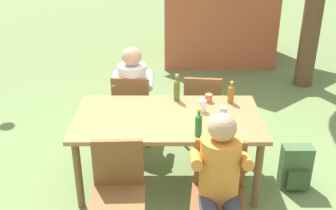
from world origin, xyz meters
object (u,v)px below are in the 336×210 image
at_px(bottle_green, 199,124).
at_px(bottle_olive, 177,89).
at_px(backpack_by_near_side, 296,168).
at_px(chair_near_left, 118,188).
at_px(cup_steel, 223,113).
at_px(person_in_white_shirt, 133,88).
at_px(person_in_plaid_shirt, 220,179).
at_px(chair_far_right, 202,105).
at_px(cup_terracotta, 209,98).
at_px(dining_table, 168,124).
at_px(cup_white, 202,106).
at_px(bottle_amber, 231,94).
at_px(chair_far_left, 133,105).
at_px(chair_near_right, 219,188).
at_px(cup_glass, 215,127).

relative_size(bottle_green, bottle_olive, 0.91).
bearing_deg(bottle_olive, backpack_by_near_side, -21.88).
bearing_deg(chair_near_left, cup_steel, 38.64).
xyz_separation_m(person_in_white_shirt, person_in_plaid_shirt, (0.81, -1.79, 0.00)).
height_order(chair_far_right, cup_terracotta, chair_far_right).
bearing_deg(dining_table, cup_steel, -4.46).
distance_m(dining_table, cup_white, 0.38).
bearing_deg(person_in_white_shirt, chair_near_left, -90.10).
xyz_separation_m(person_in_white_shirt, bottle_amber, (1.04, -0.58, 0.19)).
bearing_deg(backpack_by_near_side, person_in_white_shirt, 149.11).
distance_m(chair_far_left, bottle_green, 1.39).
bearing_deg(bottle_green, chair_near_right, -70.21).
bearing_deg(chair_far_left, cup_glass, -53.21).
bearing_deg(bottle_amber, chair_near_right, -101.75).
relative_size(chair_near_left, backpack_by_near_side, 1.88).
bearing_deg(chair_far_right, person_in_white_shirt, 172.23).
xyz_separation_m(bottle_amber, cup_glass, (-0.22, -0.63, -0.05)).
bearing_deg(cup_white, bottle_olive, 133.51).
bearing_deg(chair_far_left, chair_near_left, -89.82).
bearing_deg(bottle_green, bottle_amber, 61.10).
xyz_separation_m(chair_far_right, person_in_white_shirt, (-0.80, 0.11, 0.17)).
bearing_deg(cup_white, cup_terracotta, 70.01).
bearing_deg(cup_white, cup_steel, -38.45).
height_order(person_in_white_shirt, cup_white, person_in_white_shirt).
distance_m(dining_table, cup_terracotta, 0.55).
height_order(chair_near_right, cup_terracotta, chair_near_right).
xyz_separation_m(bottle_green, bottle_amber, (0.38, 0.68, -0.01)).
relative_size(cup_glass, cup_steel, 0.96).
distance_m(chair_far_left, bottle_amber, 1.21).
height_order(person_in_white_shirt, backpack_by_near_side, person_in_white_shirt).
xyz_separation_m(chair_far_left, person_in_plaid_shirt, (0.81, -1.68, 0.17)).
bearing_deg(chair_far_right, cup_terracotta, -87.09).
bearing_deg(chair_far_left, person_in_white_shirt, 86.00).
relative_size(bottle_olive, bottle_amber, 1.23).
bearing_deg(chair_far_left, dining_table, -62.34).
xyz_separation_m(cup_steel, backpack_by_near_side, (0.74, -0.06, -0.58)).
height_order(person_in_plaid_shirt, cup_glass, person_in_plaid_shirt).
height_order(chair_near_left, bottle_olive, bottle_olive).
xyz_separation_m(dining_table, cup_steel, (0.52, -0.04, 0.14)).
bearing_deg(cup_glass, chair_near_left, -150.68).
relative_size(chair_near_left, chair_far_right, 1.00).
height_order(chair_near_right, chair_near_left, same).
xyz_separation_m(bottle_olive, cup_steel, (0.43, -0.41, -0.07)).
height_order(chair_near_right, backpack_by_near_side, chair_near_right).
bearing_deg(cup_steel, chair_far_right, 98.81).
bearing_deg(bottle_olive, chair_near_left, -113.34).
height_order(chair_far_left, chair_far_right, same).
height_order(dining_table, cup_terracotta, cup_terracotta).
height_order(cup_glass, cup_white, cup_white).
distance_m(bottle_olive, bottle_amber, 0.55).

